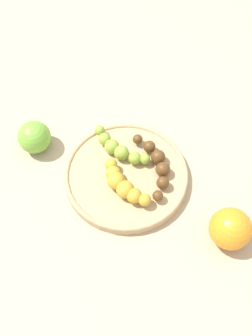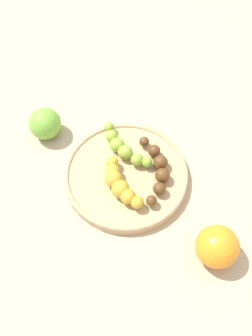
% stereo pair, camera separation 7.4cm
% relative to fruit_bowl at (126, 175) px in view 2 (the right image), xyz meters
% --- Properties ---
extents(ground_plane, '(2.40, 2.40, 0.00)m').
position_rel_fruit_bowl_xyz_m(ground_plane, '(0.00, 0.00, -0.01)').
color(ground_plane, tan).
extents(fruit_bowl, '(0.25, 0.25, 0.02)m').
position_rel_fruit_bowl_xyz_m(fruit_bowl, '(0.00, 0.00, 0.00)').
color(fruit_bowl, tan).
rests_on(fruit_bowl, ground_plane).
extents(banana_green, '(0.14, 0.05, 0.03)m').
position_rel_fruit_bowl_xyz_m(banana_green, '(-0.04, 0.03, 0.02)').
color(banana_green, '#8CAD38').
rests_on(banana_green, fruit_bowl).
extents(banana_spotted, '(0.12, 0.06, 0.03)m').
position_rel_fruit_bowl_xyz_m(banana_spotted, '(0.02, -0.03, 0.02)').
color(banana_spotted, gold).
rests_on(banana_spotted, fruit_bowl).
extents(banana_overripe, '(0.12, 0.11, 0.03)m').
position_rel_fruit_bowl_xyz_m(banana_overripe, '(0.04, 0.04, 0.02)').
color(banana_overripe, '#593819').
rests_on(banana_overripe, fruit_bowl).
extents(apple_green, '(0.07, 0.07, 0.07)m').
position_rel_fruit_bowl_xyz_m(apple_green, '(-0.20, -0.04, 0.02)').
color(apple_green, '#72B238').
rests_on(apple_green, ground_plane).
extents(orange_fruit, '(0.08, 0.08, 0.08)m').
position_rel_fruit_bowl_xyz_m(orange_fruit, '(0.22, 0.00, 0.03)').
color(orange_fruit, orange).
rests_on(orange_fruit, ground_plane).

